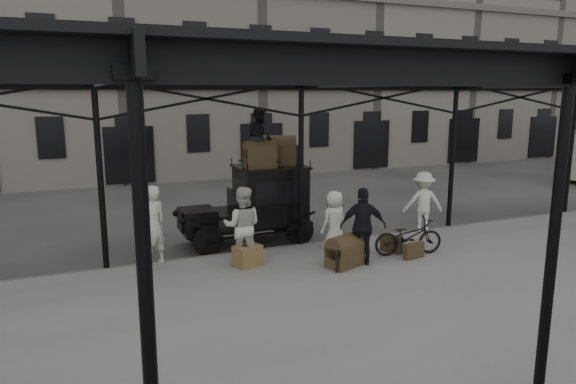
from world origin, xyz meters
name	(u,v)px	position (x,y,z in m)	size (l,w,h in m)	color
ground	(335,272)	(0.00, 0.00, 0.00)	(120.00, 120.00, 0.00)	#383533
platform	(381,300)	(0.00, -2.00, 0.07)	(28.00, 8.00, 0.15)	slate
canopy	(381,71)	(0.00, -1.72, 4.60)	(22.50, 9.00, 4.74)	black
building_frontage	(178,39)	(0.00, 18.00, 7.00)	(64.00, 8.00, 14.00)	slate
taxi	(260,201)	(-0.78, 3.07, 1.20)	(3.65, 1.55, 2.18)	black
porter_left	(152,225)	(-3.93, 1.80, 1.11)	(0.70, 0.46, 1.93)	beige
porter_midleft	(242,226)	(-1.96, 1.02, 1.09)	(0.92, 0.71, 1.88)	beige
porter_centre	(334,221)	(0.57, 1.15, 0.94)	(0.77, 0.50, 1.58)	silver
porter_official	(363,226)	(0.68, -0.09, 1.08)	(1.09, 0.45, 1.86)	black
porter_right	(423,202)	(3.85, 1.80, 1.04)	(1.15, 0.66, 1.78)	silver
bicycle	(408,237)	(2.14, 0.11, 0.62)	(0.62, 1.79, 0.94)	black
porter_roof	(259,137)	(-0.82, 2.97, 3.00)	(0.79, 0.62, 1.63)	black
steamer_trunk_roof_near	(260,157)	(-0.87, 2.82, 2.49)	(0.84, 0.51, 0.62)	#473821
steamer_trunk_roof_far	(279,152)	(-0.12, 3.27, 2.52)	(0.94, 0.57, 0.69)	#473821
steamer_trunk_platform	(345,253)	(0.22, -0.06, 0.47)	(0.87, 0.53, 0.64)	#473821
wicker_hamper	(248,256)	(-1.90, 0.84, 0.40)	(0.60, 0.45, 0.50)	olive
suitcase_upright	(391,244)	(1.85, 0.42, 0.38)	(0.15, 0.60, 0.45)	#473821
suitcase_flat	(414,251)	(2.08, -0.22, 0.35)	(0.60, 0.15, 0.40)	#473821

